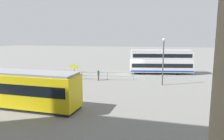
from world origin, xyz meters
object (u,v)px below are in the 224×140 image
object	(u,v)px
tram_yellow	(2,87)
info_sign	(74,69)
street_lamp	(163,58)
pedestrian_near_railing	(98,74)
double_decker_bus	(161,62)

from	to	relation	value
tram_yellow	info_sign	size ratio (longest dim) A/B	6.47
tram_yellow	street_lamp	bearing A→B (deg)	-141.99
pedestrian_near_railing	info_sign	world-z (taller)	info_sign
double_decker_bus	street_lamp	world-z (taller)	street_lamp
tram_yellow	pedestrian_near_railing	xyz separation A→B (m)	(-5.62, -12.36, -0.79)
double_decker_bus	info_sign	distance (m)	14.31
tram_yellow	info_sign	world-z (taller)	tram_yellow
double_decker_bus	pedestrian_near_railing	world-z (taller)	double_decker_bus
tram_yellow	pedestrian_near_railing	world-z (taller)	tram_yellow
pedestrian_near_railing	tram_yellow	bearing A→B (deg)	65.55
info_sign	street_lamp	xyz separation A→B (m)	(-12.31, 0.82, 1.94)
pedestrian_near_railing	street_lamp	size ratio (longest dim) A/B	0.26
double_decker_bus	pedestrian_near_railing	distance (m)	11.35
pedestrian_near_railing	street_lamp	world-z (taller)	street_lamp
tram_yellow	info_sign	bearing A→B (deg)	-99.89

